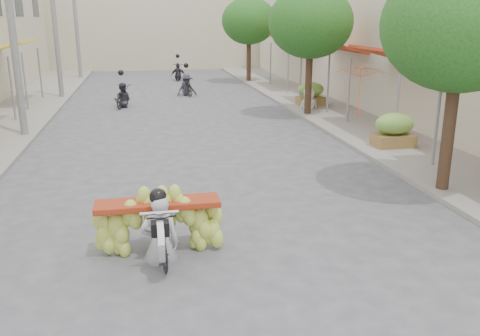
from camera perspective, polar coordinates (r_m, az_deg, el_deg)
name	(u,v)px	position (r m, az deg, el deg)	size (l,w,h in m)	color
ground	(253,309)	(7.42, 1.43, -15.53)	(120.00, 120.00, 0.00)	#535358
sidewalk_right	(335,109)	(23.07, 10.58, 6.49)	(4.00, 60.00, 0.12)	gray
shophouse_row_right	(458,41)	(24.19, 23.24, 12.94)	(9.77, 40.00, 6.00)	beige
far_building	(155,24)	(44.17, -9.50, 15.65)	(20.00, 6.00, 7.00)	#BFB797
utility_pole_mid	(10,15)	(18.59, -24.38, 15.34)	(0.60, 0.24, 8.00)	slate
utility_pole_far	(54,17)	(27.44, -20.15, 15.67)	(0.60, 0.24, 8.00)	slate
utility_pole_back	(75,17)	(36.37, -17.99, 15.81)	(0.60, 0.24, 8.00)	slate
street_tree_near	(461,26)	(12.20, 23.57, 14.45)	(3.40, 3.40, 5.25)	#3A2719
street_tree_mid	(311,22)	(21.25, 7.95, 15.89)	(3.40, 3.40, 5.25)	#3A2719
street_tree_far	(249,21)	(32.85, 1.01, 16.17)	(3.40, 3.40, 5.25)	#3A2719
produce_crate_mid	(394,127)	(16.36, 16.93, 4.38)	(1.20, 0.88, 1.16)	olive
produce_crate_far	(311,92)	(23.62, 7.96, 8.45)	(1.20, 0.88, 1.16)	olive
banana_motorbike	(159,217)	(8.67, -9.12, -5.44)	(2.20, 1.83, 2.19)	black
market_umbrella	(362,65)	(17.48, 13.55, 11.22)	(1.93, 1.93, 1.75)	#DB431D
pedestrian	(309,87)	(22.58, 7.79, 8.96)	(0.97, 0.64, 1.87)	silver
bg_motorbike_a	(122,92)	(24.06, -13.10, 8.36)	(1.04, 1.85, 1.95)	black
bg_motorbike_b	(186,80)	(27.26, -6.04, 9.83)	(1.16, 1.81, 1.95)	black
bg_motorbike_c	(178,69)	(34.32, -6.97, 11.02)	(1.01, 1.85, 1.95)	black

